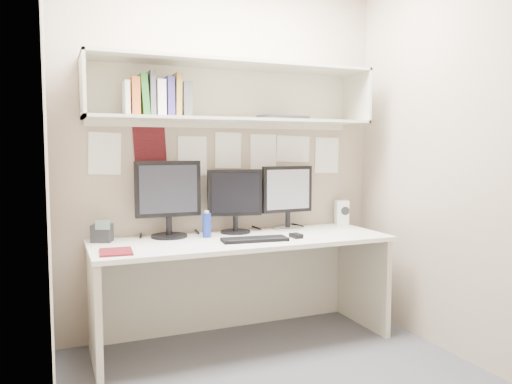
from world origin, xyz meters
name	(u,v)px	position (x,y,z in m)	size (l,w,h in m)	color
floor	(283,383)	(0.00, 0.00, 0.00)	(2.40, 2.00, 0.01)	#444449
wall_back	(225,153)	(0.00, 1.00, 1.30)	(2.40, 0.02, 2.60)	gray
wall_front	(404,158)	(0.00, -1.00, 1.30)	(2.40, 0.02, 2.60)	gray
wall_left	(47,156)	(-1.20, 0.00, 1.30)	(0.02, 2.00, 2.60)	gray
wall_right	(454,154)	(1.20, 0.00, 1.30)	(0.02, 2.00, 2.60)	gray
desk	(243,290)	(0.00, 0.65, 0.37)	(2.00, 0.70, 0.73)	silver
overhead_hutch	(232,93)	(0.00, 0.86, 1.72)	(2.00, 0.38, 0.40)	beige
pinned_papers	(226,160)	(0.00, 0.99, 1.25)	(1.92, 0.01, 0.48)	white
monitor_left	(168,197)	(-0.46, 0.87, 1.01)	(0.45, 0.25, 0.52)	black
monitor_center	(235,198)	(0.02, 0.87, 0.98)	(0.39, 0.21, 0.45)	black
monitor_right	(287,195)	(0.44, 0.87, 0.99)	(0.41, 0.22, 0.47)	#A5A5AA
keyboard	(255,239)	(0.03, 0.51, 0.74)	(0.43, 0.15, 0.02)	black
mouse	(296,236)	(0.34, 0.51, 0.74)	(0.06, 0.10, 0.03)	black
speaker	(342,212)	(0.94, 0.90, 0.83)	(0.12, 0.12, 0.19)	silver
blue_bottle	(207,225)	(-0.22, 0.76, 0.82)	(0.06, 0.06, 0.18)	navy
maroon_notebook	(116,252)	(-0.85, 0.48, 0.74)	(0.18, 0.22, 0.01)	#5B0F17
desk_phone	(102,233)	(-0.89, 0.86, 0.79)	(0.15, 0.15, 0.15)	black
book_stack	(158,97)	(-0.53, 0.80, 1.66)	(0.42, 0.18, 0.29)	silver
hutch_tray	(284,118)	(0.36, 0.78, 1.55)	(0.37, 0.14, 0.03)	black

